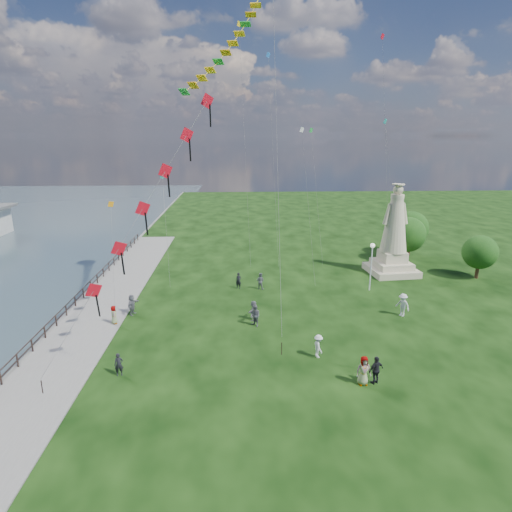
{
  "coord_description": "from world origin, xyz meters",
  "views": [
    {
      "loc": [
        -2.35,
        -22.71,
        14.15
      ],
      "look_at": [
        -1.0,
        8.0,
        5.5
      ],
      "focal_mm": 30.0,
      "sensor_mm": 36.0,
      "label": 1
    }
  ],
  "objects_px": {
    "statue": "(394,241)",
    "person_7": "(260,281)",
    "person_8": "(403,305)",
    "person_10": "(114,316)",
    "lamppost": "(372,257)",
    "person_6": "(239,281)",
    "person_11": "(254,310)",
    "person_3": "(376,370)",
    "person_0": "(119,365)",
    "person_4": "(364,371)",
    "person_1": "(255,316)",
    "person_5": "(132,305)",
    "person_2": "(318,346)"
  },
  "relations": [
    {
      "from": "person_0",
      "to": "person_1",
      "type": "distance_m",
      "value": 10.88
    },
    {
      "from": "person_0",
      "to": "person_4",
      "type": "xyz_separation_m",
      "value": [
        14.62,
        -1.63,
        0.17
      ]
    },
    {
      "from": "statue",
      "to": "person_2",
      "type": "relative_size",
      "value": 5.97
    },
    {
      "from": "person_3",
      "to": "person_4",
      "type": "bearing_deg",
      "value": -18.97
    },
    {
      "from": "person_8",
      "to": "person_11",
      "type": "relative_size",
      "value": 1.18
    },
    {
      "from": "statue",
      "to": "person_8",
      "type": "relative_size",
      "value": 4.98
    },
    {
      "from": "person_4",
      "to": "person_10",
      "type": "relative_size",
      "value": 1.24
    },
    {
      "from": "person_8",
      "to": "person_10",
      "type": "height_order",
      "value": "person_8"
    },
    {
      "from": "lamppost",
      "to": "person_4",
      "type": "bearing_deg",
      "value": -108.16
    },
    {
      "from": "person_1",
      "to": "person_4",
      "type": "height_order",
      "value": "person_4"
    },
    {
      "from": "lamppost",
      "to": "person_1",
      "type": "bearing_deg",
      "value": -146.12
    },
    {
      "from": "person_11",
      "to": "person_8",
      "type": "bearing_deg",
      "value": 109.9
    },
    {
      "from": "person_7",
      "to": "person_3",
      "type": "bearing_deg",
      "value": 134.87
    },
    {
      "from": "person_4",
      "to": "person_5",
      "type": "relative_size",
      "value": 1.04
    },
    {
      "from": "person_2",
      "to": "person_7",
      "type": "relative_size",
      "value": 1.0
    },
    {
      "from": "statue",
      "to": "person_1",
      "type": "distance_m",
      "value": 19.84
    },
    {
      "from": "person_6",
      "to": "person_11",
      "type": "bearing_deg",
      "value": -61.15
    },
    {
      "from": "person_1",
      "to": "person_5",
      "type": "height_order",
      "value": "person_5"
    },
    {
      "from": "lamppost",
      "to": "person_2",
      "type": "height_order",
      "value": "lamppost"
    },
    {
      "from": "lamppost",
      "to": "person_0",
      "type": "relative_size",
      "value": 3.16
    },
    {
      "from": "person_8",
      "to": "person_10",
      "type": "xyz_separation_m",
      "value": [
        -22.95,
        -0.68,
        -0.23
      ]
    },
    {
      "from": "statue",
      "to": "person_7",
      "type": "distance_m",
      "value": 15.13
    },
    {
      "from": "person_3",
      "to": "person_7",
      "type": "relative_size",
      "value": 1.1
    },
    {
      "from": "person_4",
      "to": "person_0",
      "type": "bearing_deg",
      "value": 170.63
    },
    {
      "from": "lamppost",
      "to": "person_8",
      "type": "relative_size",
      "value": 2.41
    },
    {
      "from": "person_5",
      "to": "person_7",
      "type": "xyz_separation_m",
      "value": [
        10.8,
        5.64,
        -0.07
      ]
    },
    {
      "from": "person_3",
      "to": "person_7",
      "type": "distance_m",
      "value": 17.58
    },
    {
      "from": "person_7",
      "to": "person_11",
      "type": "bearing_deg",
      "value": 107.79
    },
    {
      "from": "person_0",
      "to": "person_7",
      "type": "bearing_deg",
      "value": 45.51
    },
    {
      "from": "person_2",
      "to": "person_6",
      "type": "xyz_separation_m",
      "value": [
        -5.2,
        13.54,
        -0.01
      ]
    },
    {
      "from": "statue",
      "to": "person_2",
      "type": "bearing_deg",
      "value": -128.4
    },
    {
      "from": "statue",
      "to": "person_4",
      "type": "height_order",
      "value": "statue"
    },
    {
      "from": "person_5",
      "to": "person_8",
      "type": "bearing_deg",
      "value": -78.64
    },
    {
      "from": "statue",
      "to": "person_4",
      "type": "relative_size",
      "value": 5.27
    },
    {
      "from": "statue",
      "to": "person_3",
      "type": "height_order",
      "value": "statue"
    },
    {
      "from": "statue",
      "to": "lamppost",
      "type": "height_order",
      "value": "statue"
    },
    {
      "from": "person_6",
      "to": "person_8",
      "type": "xyz_separation_m",
      "value": [
        13.28,
        -7.13,
        0.17
      ]
    },
    {
      "from": "person_4",
      "to": "person_10",
      "type": "bearing_deg",
      "value": 148.86
    },
    {
      "from": "person_5",
      "to": "person_8",
      "type": "distance_m",
      "value": 22.04
    },
    {
      "from": "statue",
      "to": "person_0",
      "type": "bearing_deg",
      "value": -146.95
    },
    {
      "from": "person_5",
      "to": "person_6",
      "type": "height_order",
      "value": "person_5"
    },
    {
      "from": "person_1",
      "to": "person_7",
      "type": "xyz_separation_m",
      "value": [
        0.83,
        8.32,
        -0.06
      ]
    },
    {
      "from": "person_0",
      "to": "person_4",
      "type": "distance_m",
      "value": 14.71
    },
    {
      "from": "statue",
      "to": "person_10",
      "type": "relative_size",
      "value": 6.54
    },
    {
      "from": "person_11",
      "to": "lamppost",
      "type": "bearing_deg",
      "value": 138.0
    },
    {
      "from": "person_3",
      "to": "person_8",
      "type": "bearing_deg",
      "value": -142.5
    },
    {
      "from": "person_3",
      "to": "person_8",
      "type": "xyz_separation_m",
      "value": [
        5.25,
        9.67,
        0.07
      ]
    },
    {
      "from": "statue",
      "to": "person_6",
      "type": "distance_m",
      "value": 17.04
    },
    {
      "from": "lamppost",
      "to": "person_5",
      "type": "bearing_deg",
      "value": -167.13
    },
    {
      "from": "lamppost",
      "to": "person_7",
      "type": "height_order",
      "value": "lamppost"
    }
  ]
}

